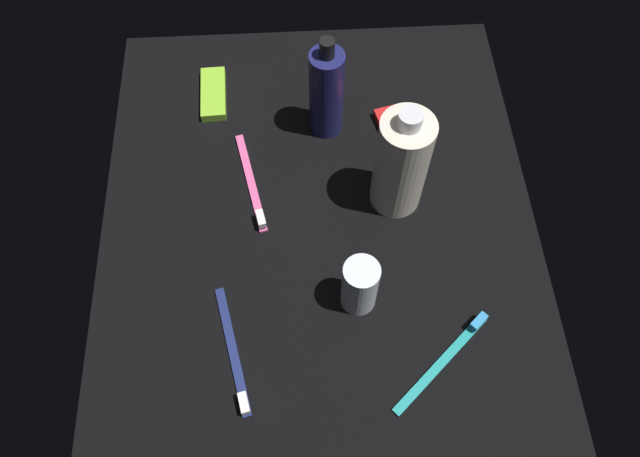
% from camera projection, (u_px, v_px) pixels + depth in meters
% --- Properties ---
extents(ground_plane, '(0.84, 0.64, 0.01)m').
position_uv_depth(ground_plane, '(320.00, 240.00, 0.88)').
color(ground_plane, black).
extents(lotion_bottle, '(0.05, 0.05, 0.18)m').
position_uv_depth(lotion_bottle, '(326.00, 92.00, 0.91)').
color(lotion_bottle, navy).
rests_on(lotion_bottle, ground_plane).
extents(bodywash_bottle, '(0.08, 0.08, 0.19)m').
position_uv_depth(bodywash_bottle, '(401.00, 163.00, 0.83)').
color(bodywash_bottle, silver).
rests_on(bodywash_bottle, ground_plane).
extents(deodorant_stick, '(0.05, 0.05, 0.10)m').
position_uv_depth(deodorant_stick, '(360.00, 286.00, 0.79)').
color(deodorant_stick, silver).
rests_on(deodorant_stick, ground_plane).
extents(toothbrush_pink, '(0.18, 0.05, 0.02)m').
position_uv_depth(toothbrush_pink, '(252.00, 186.00, 0.91)').
color(toothbrush_pink, '#E55999').
rests_on(toothbrush_pink, ground_plane).
extents(toothbrush_navy, '(0.18, 0.05, 0.02)m').
position_uv_depth(toothbrush_navy, '(234.00, 357.00, 0.79)').
color(toothbrush_navy, navy).
rests_on(toothbrush_navy, ground_plane).
extents(toothbrush_teal, '(0.13, 0.14, 0.02)m').
position_uv_depth(toothbrush_teal, '(447.00, 357.00, 0.79)').
color(toothbrush_teal, teal).
rests_on(toothbrush_teal, ground_plane).
extents(snack_bar_red, '(0.11, 0.06, 0.01)m').
position_uv_depth(snack_bar_red, '(396.00, 134.00, 0.96)').
color(snack_bar_red, red).
rests_on(snack_bar_red, ground_plane).
extents(snack_bar_lime, '(0.11, 0.04, 0.01)m').
position_uv_depth(snack_bar_lime, '(213.00, 94.00, 1.00)').
color(snack_bar_lime, '#8CD133').
rests_on(snack_bar_lime, ground_plane).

